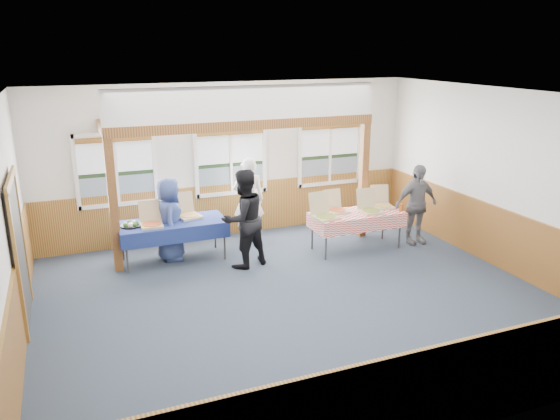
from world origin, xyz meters
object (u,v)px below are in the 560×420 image
Objects in this scene: table_left at (172,224)px; woman_black at (243,219)px; table_right at (357,215)px; man_blue at (170,219)px; person_grey at (416,204)px; woman_white at (249,200)px.

table_left is 1.39m from woman_black.
table_right is 1.09× the size of woman_black.
woman_black is (-2.34, -0.01, 0.21)m from table_right.
man_blue is at bearing -172.61° from table_right.
table_right is at bearing 173.75° from person_grey.
woman_white is (1.66, 0.49, 0.17)m from table_left.
table_left is 1.08× the size of table_right.
table_left is 1.74m from woman_white.
woman_white reaches higher than table_left.
woman_black reaches higher than table_right.
woman_white is at bearing -68.04° from man_blue.
person_grey is (1.28, -0.14, 0.12)m from table_right.
man_blue is at bearing -53.32° from woman_black.
person_grey reaches higher than table_right.
woman_black is at bearing 79.55° from woman_white.
man_blue is 0.96× the size of person_grey.
woman_black is at bearing -52.60° from table_left.
table_left is 4.84m from person_grey.
person_grey is (4.79, -0.98, 0.03)m from man_blue.
woman_white reaches higher than man_blue.
woman_black is 1.15× the size of man_blue.
man_blue reaches higher than table_left.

